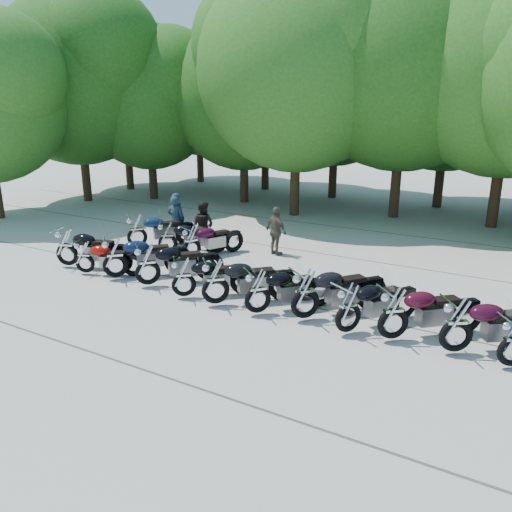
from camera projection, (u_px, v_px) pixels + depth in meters
The scene contains 29 objects.
ground at pixel (225, 315), 12.15m from camera, with size 90.00×90.00×0.00m, color #A8A198.
tree_0 at pixel (124, 95), 28.69m from camera, with size 7.50×7.50×9.21m.
tree_1 at pixel (148, 101), 25.74m from camera, with size 6.97×6.97×8.55m.
tree_2 at pixel (244, 96), 24.71m from camera, with size 7.31×7.31×8.97m.
tree_3 at pixel (297, 70), 21.33m from camera, with size 8.70×8.70×10.67m.
tree_4 at pixel (406, 61), 20.81m from camera, with size 9.13×9.13×11.20m.
tree_9 at pixel (198, 94), 31.59m from camera, with size 7.59×7.59×9.32m.
tree_10 at pixel (266, 91), 28.53m from camera, with size 7.78×7.78×9.55m.
tree_11 at pixel (337, 93), 25.96m from camera, with size 7.56×7.56×9.28m.
tree_12 at pixel (449, 86), 23.27m from camera, with size 7.88×7.88×9.67m.
tree_17 at pixel (76, 81), 24.87m from camera, with size 8.31×8.31×10.20m.
motorcycle_0 at pixel (66, 246), 15.47m from camera, with size 0.76×2.50×1.41m, color black, non-canonical shape.
motorcycle_1 at pixel (84, 256), 14.86m from camera, with size 0.63×2.08×1.17m, color #940C05, non-canonical shape.
motorcycle_2 at pixel (115, 256), 14.39m from camera, with size 0.77×2.54×1.43m, color #0B1734, non-canonical shape.
motorcycle_3 at pixel (147, 263), 13.80m from camera, with size 0.75×2.46×1.39m, color black, non-canonical shape.
motorcycle_4 at pixel (184, 276), 12.99m from camera, with size 0.68×2.22×1.25m, color black, non-canonical shape.
motorcycle_5 at pixel (215, 280), 12.47m from camera, with size 0.75×2.46×1.39m, color black, non-canonical shape.
motorcycle_6 at pixel (258, 290), 11.94m from camera, with size 0.70×2.31×1.31m, color black, non-canonical shape.
motorcycle_7 at pixel (305, 292), 11.60m from camera, with size 0.78×2.56×1.44m, color black, non-canonical shape.
motorcycle_8 at pixel (349, 306), 10.91m from camera, with size 0.72×2.37×1.34m, color black, non-canonical shape.
motorcycle_9 at pixel (394, 311), 10.58m from camera, with size 0.75×2.46×1.39m, color #3B0816, non-canonical shape.
motorcycle_10 at pixel (457, 323), 10.02m from camera, with size 0.74×2.45×1.38m, color #320618, non-canonical shape.
motorcycle_12 at pixel (137, 230), 17.51m from camera, with size 0.75×2.45×1.39m, color #0E203E, non-canonical shape.
motorcycle_13 at pixel (167, 236), 16.86m from camera, with size 0.69×2.28×1.29m, color black, non-canonical shape.
motorcycle_14 at pixel (191, 241), 16.24m from camera, with size 0.69×2.27×1.28m, color #33071B, non-canonical shape.
rider_0 at pixel (177, 217), 18.44m from camera, with size 0.67×0.44×1.82m, color #1B2A38.
rider_1 at pixel (203, 226), 17.38m from camera, with size 0.84×0.65×1.73m, color black.
rider_2 at pixel (276, 231), 16.75m from camera, with size 0.97×0.41×1.66m, color #4F4A38.
rider_3 at pixel (176, 220), 18.18m from camera, with size 0.64×0.42×1.75m, color #1C333C.
Camera 1 is at (6.25, -9.33, 4.90)m, focal length 35.00 mm.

